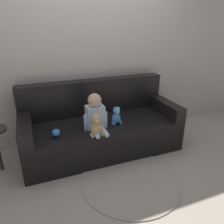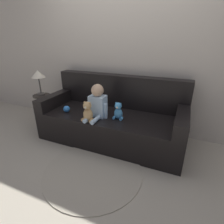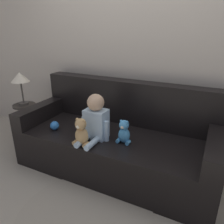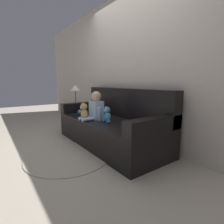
% 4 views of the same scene
% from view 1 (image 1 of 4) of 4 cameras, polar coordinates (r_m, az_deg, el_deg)
% --- Properties ---
extents(ground_plane, '(12.00, 12.00, 0.00)m').
position_cam_1_polar(ground_plane, '(3.16, -2.60, -9.55)').
color(ground_plane, '#B7AD99').
extents(wall_back, '(8.00, 0.05, 2.60)m').
position_cam_1_polar(wall_back, '(3.20, -6.15, 15.63)').
color(wall_back, beige).
rests_on(wall_back, ground_plane).
extents(couch, '(2.08, 0.87, 0.92)m').
position_cam_1_polar(couch, '(3.06, -3.09, -3.96)').
color(couch, black).
rests_on(couch, ground_plane).
extents(person_baby, '(0.30, 0.37, 0.46)m').
position_cam_1_polar(person_baby, '(2.69, -4.37, -0.53)').
color(person_baby, silver).
rests_on(person_baby, couch).
extents(teddy_bear_brown, '(0.16, 0.12, 0.27)m').
position_cam_1_polar(teddy_bear_brown, '(2.55, -4.13, -3.62)').
color(teddy_bear_brown, tan).
rests_on(teddy_bear_brown, couch).
extents(plush_toy_side, '(0.14, 0.11, 0.24)m').
position_cam_1_polar(plush_toy_side, '(2.85, 1.17, -1.04)').
color(plush_toy_side, '#4C9EDB').
rests_on(plush_toy_side, couch).
extents(toy_ball, '(0.10, 0.10, 0.10)m').
position_cam_1_polar(toy_ball, '(2.64, -14.42, -5.35)').
color(toy_ball, '#337FDB').
rests_on(toy_ball, couch).
extents(floor_rug, '(1.15, 1.15, 0.01)m').
position_cam_1_polar(floor_rug, '(2.62, 4.89, -17.17)').
color(floor_rug, '#B2A893').
rests_on(floor_rug, ground_plane).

